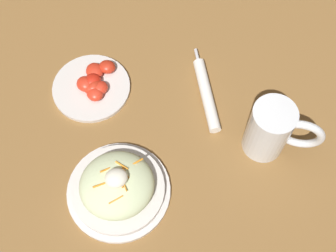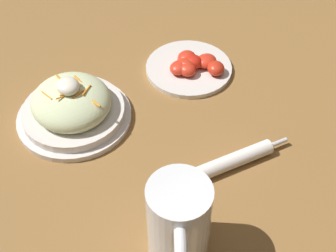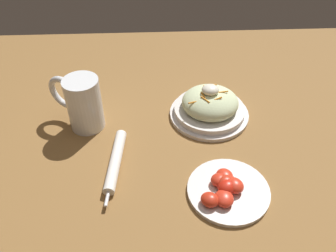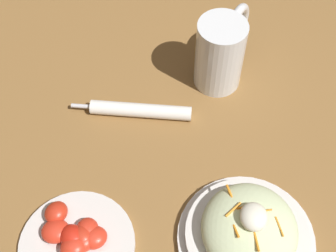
# 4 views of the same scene
# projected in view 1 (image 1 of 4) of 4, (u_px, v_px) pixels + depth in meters

# --- Properties ---
(ground_plane) EXTENTS (1.43, 1.43, 0.00)m
(ground_plane) POSITION_uv_depth(u_px,v_px,m) (139.00, 94.00, 1.02)
(ground_plane) COLOR olive
(salad_plate) EXTENTS (0.21, 0.21, 0.10)m
(salad_plate) POSITION_uv_depth(u_px,v_px,m) (118.00, 187.00, 0.89)
(salad_plate) COLOR silver
(salad_plate) RESTS_ON ground_plane
(beer_mug) EXTENTS (0.14, 0.11, 0.14)m
(beer_mug) POSITION_uv_depth(u_px,v_px,m) (270.00, 132.00, 0.91)
(beer_mug) COLOR white
(beer_mug) RESTS_ON ground_plane
(napkin_roll) EXTENTS (0.04, 0.22, 0.03)m
(napkin_roll) POSITION_uv_depth(u_px,v_px,m) (206.00, 94.00, 1.01)
(napkin_roll) COLOR white
(napkin_roll) RESTS_ON ground_plane
(tomato_plate) EXTENTS (0.18, 0.18, 0.04)m
(tomato_plate) POSITION_uv_depth(u_px,v_px,m) (93.00, 85.00, 1.02)
(tomato_plate) COLOR silver
(tomato_plate) RESTS_ON ground_plane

